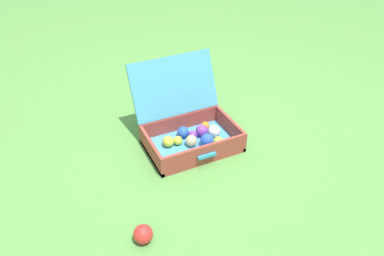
{
  "coord_description": "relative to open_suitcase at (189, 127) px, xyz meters",
  "views": [
    {
      "loc": [
        -0.83,
        -1.66,
        1.39
      ],
      "look_at": [
        -0.06,
        -0.06,
        0.14
      ],
      "focal_mm": 34.93,
      "sensor_mm": 36.0,
      "label": 1
    }
  ],
  "objects": [
    {
      "name": "ground_plane",
      "position": [
        0.05,
        -0.01,
        -0.1
      ],
      "size": [
        16.0,
        16.0,
        0.0
      ],
      "primitive_type": "plane",
      "color": "#569342"
    },
    {
      "name": "open_suitcase",
      "position": [
        0.0,
        0.0,
        0.0
      ],
      "size": [
        0.54,
        0.54,
        0.46
      ],
      "color": "#4799C6",
      "rests_on": "ground"
    },
    {
      "name": "stray_ball_on_grass",
      "position": [
        -0.5,
        -0.59,
        -0.06
      ],
      "size": [
        0.09,
        0.09,
        0.09
      ],
      "primitive_type": "sphere",
      "color": "red",
      "rests_on": "ground"
    }
  ]
}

